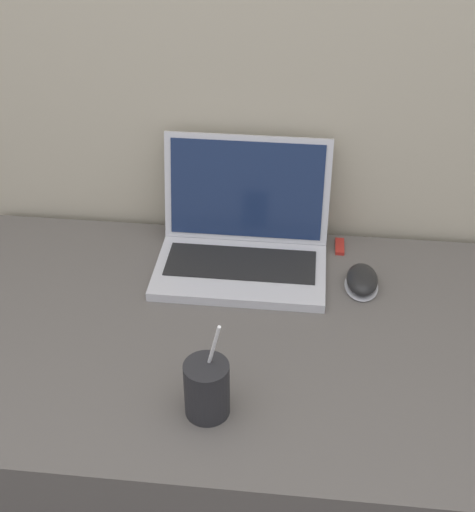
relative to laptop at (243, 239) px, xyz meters
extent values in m
cube|color=#BCB299|center=(0.00, 0.17, 0.43)|extent=(7.00, 0.04, 2.50)
cube|color=#5B5651|center=(0.00, -0.23, -0.44)|extent=(1.22, 0.73, 0.76)
cube|color=silver|center=(0.00, -0.05, -0.05)|extent=(0.36, 0.22, 0.02)
cube|color=black|center=(0.00, -0.04, -0.04)|extent=(0.32, 0.12, 0.00)
cube|color=silver|center=(0.00, 0.08, 0.08)|extent=(0.36, 0.06, 0.23)
cube|color=#19284C|center=(0.00, 0.08, 0.08)|extent=(0.33, 0.05, 0.21)
cylinder|color=#232326|center=(-0.01, -0.44, -0.01)|extent=(0.08, 0.08, 0.10)
cylinder|color=black|center=(-0.01, -0.44, 0.04)|extent=(0.07, 0.07, 0.01)
cylinder|color=white|center=(-0.01, -0.44, 0.06)|extent=(0.04, 0.04, 0.17)
ellipsoid|color=#B2B2B7|center=(0.26, -0.06, -0.06)|extent=(0.07, 0.11, 0.01)
ellipsoid|color=black|center=(0.26, -0.06, -0.04)|extent=(0.07, 0.10, 0.04)
cube|color=#B2261E|center=(0.21, 0.08, -0.06)|extent=(0.02, 0.06, 0.01)
camera|label=1|loc=(0.13, -1.27, 0.85)|focal=50.00mm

